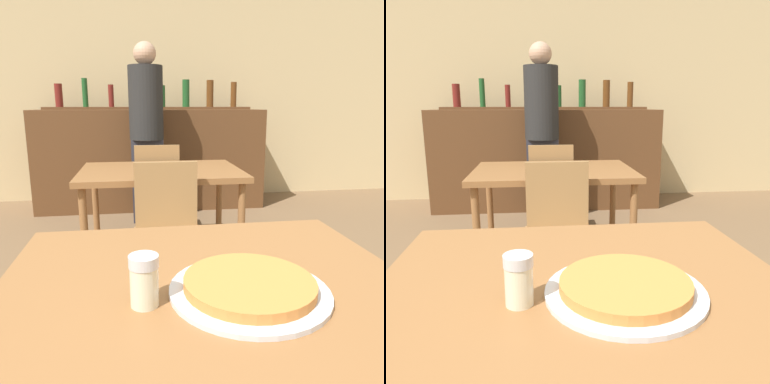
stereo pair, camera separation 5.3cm
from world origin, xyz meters
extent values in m
cube|color=#D1B784|center=(0.00, 4.08, 1.40)|extent=(8.00, 0.05, 2.80)
cube|color=brown|center=(0.00, 0.00, 0.75)|extent=(1.02, 0.90, 0.04)
cylinder|color=brown|center=(-0.45, 0.39, 0.36)|extent=(0.05, 0.05, 0.73)
cylinder|color=brown|center=(0.45, 0.39, 0.36)|extent=(0.05, 0.05, 0.73)
cube|color=brown|center=(0.01, 1.86, 0.72)|extent=(1.15, 0.82, 0.04)
cylinder|color=brown|center=(-0.51, 1.51, 0.35)|extent=(0.05, 0.05, 0.70)
cylinder|color=brown|center=(0.52, 1.51, 0.35)|extent=(0.05, 0.05, 0.70)
cylinder|color=brown|center=(-0.51, 2.21, 0.35)|extent=(0.05, 0.05, 0.70)
cylinder|color=brown|center=(0.52, 2.21, 0.35)|extent=(0.05, 0.05, 0.70)
cube|color=brown|center=(0.00, 3.57, 0.57)|extent=(2.60, 0.56, 1.14)
cube|color=brown|center=(0.00, 3.71, 1.16)|extent=(2.39, 0.24, 0.03)
cylinder|color=maroon|center=(-1.02, 3.71, 1.30)|extent=(0.09, 0.09, 0.26)
cylinder|color=#1E5123|center=(-0.73, 3.71, 1.33)|extent=(0.06, 0.06, 0.32)
cylinder|color=maroon|center=(-0.44, 3.71, 1.30)|extent=(0.06, 0.06, 0.25)
cylinder|color=#1E5123|center=(-0.15, 3.71, 1.29)|extent=(0.08, 0.08, 0.25)
cylinder|color=#1E5123|center=(0.15, 3.71, 1.29)|extent=(0.09, 0.09, 0.25)
cylinder|color=#1E5123|center=(0.44, 3.71, 1.33)|extent=(0.08, 0.08, 0.31)
cylinder|color=#5B3314|center=(0.73, 3.71, 1.32)|extent=(0.08, 0.08, 0.31)
cylinder|color=#5B3314|center=(1.02, 3.71, 1.32)|extent=(0.07, 0.07, 0.29)
cube|color=olive|center=(0.01, 1.20, 0.44)|extent=(0.40, 0.40, 0.04)
cube|color=olive|center=(0.01, 1.38, 0.66)|extent=(0.38, 0.04, 0.40)
cylinder|color=olive|center=(-0.16, 1.03, 0.21)|extent=(0.03, 0.03, 0.42)
cylinder|color=olive|center=(0.18, 1.03, 0.21)|extent=(0.03, 0.03, 0.42)
cylinder|color=olive|center=(-0.16, 1.37, 0.21)|extent=(0.03, 0.03, 0.42)
cylinder|color=olive|center=(0.18, 1.37, 0.21)|extent=(0.03, 0.03, 0.42)
cube|color=olive|center=(0.01, 2.52, 0.44)|extent=(0.40, 0.40, 0.04)
cube|color=olive|center=(0.01, 2.34, 0.66)|extent=(0.38, 0.04, 0.40)
cylinder|color=olive|center=(0.18, 2.69, 0.21)|extent=(0.03, 0.03, 0.42)
cylinder|color=olive|center=(-0.16, 2.69, 0.21)|extent=(0.03, 0.03, 0.42)
cylinder|color=olive|center=(0.18, 2.35, 0.21)|extent=(0.03, 0.03, 0.42)
cylinder|color=olive|center=(-0.16, 2.35, 0.21)|extent=(0.03, 0.03, 0.42)
cylinder|color=silver|center=(0.08, -0.06, 0.77)|extent=(0.37, 0.37, 0.01)
cylinder|color=#CC7A38|center=(0.08, -0.06, 0.79)|extent=(0.30, 0.30, 0.02)
cylinder|color=beige|center=(-0.15, -0.08, 0.81)|extent=(0.06, 0.06, 0.09)
cylinder|color=silver|center=(-0.15, -0.08, 0.87)|extent=(0.06, 0.06, 0.03)
cube|color=#2D2D38|center=(-0.06, 2.99, 0.43)|extent=(0.32, 0.18, 0.85)
cylinder|color=#262626|center=(-0.06, 2.99, 1.21)|extent=(0.34, 0.34, 0.71)
sphere|color=tan|center=(-0.06, 2.99, 1.68)|extent=(0.22, 0.22, 0.22)
camera|label=1|loc=(-0.16, -0.83, 1.19)|focal=35.00mm
camera|label=2|loc=(-0.11, -0.83, 1.19)|focal=35.00mm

